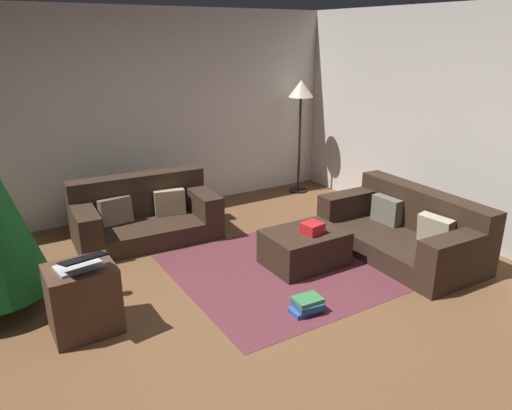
{
  "coord_description": "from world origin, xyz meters",
  "views": [
    {
      "loc": [
        -1.67,
        -2.95,
        2.27
      ],
      "look_at": [
        0.57,
        0.7,
        0.75
      ],
      "focal_mm": 33.85,
      "sensor_mm": 36.0,
      "label": 1
    }
  ],
  "objects_px": {
    "gift_box": "(312,228)",
    "laptop": "(81,263)",
    "ottoman": "(304,248)",
    "couch_left": "(144,215)",
    "corner_lamp": "(301,98)",
    "couch_right": "(406,230)",
    "book_stack": "(307,305)",
    "tv_remote": "(318,230)",
    "side_table": "(83,299)"
  },
  "relations": [
    {
      "from": "laptop",
      "to": "couch_right",
      "type": "bearing_deg",
      "value": -4.53
    },
    {
      "from": "couch_right",
      "to": "couch_left",
      "type": "bearing_deg",
      "value": 51.52
    },
    {
      "from": "couch_right",
      "to": "gift_box",
      "type": "distance_m",
      "value": 1.12
    },
    {
      "from": "couch_left",
      "to": "laptop",
      "type": "distance_m",
      "value": 1.99
    },
    {
      "from": "book_stack",
      "to": "corner_lamp",
      "type": "xyz_separation_m",
      "value": [
        1.96,
        2.8,
        1.34
      ]
    },
    {
      "from": "book_stack",
      "to": "couch_left",
      "type": "bearing_deg",
      "value": 104.95
    },
    {
      "from": "side_table",
      "to": "ottoman",
      "type": "bearing_deg",
      "value": 0.85
    },
    {
      "from": "ottoman",
      "to": "corner_lamp",
      "type": "height_order",
      "value": "corner_lamp"
    },
    {
      "from": "gift_box",
      "to": "book_stack",
      "type": "bearing_deg",
      "value": -129.87
    },
    {
      "from": "ottoman",
      "to": "side_table",
      "type": "xyz_separation_m",
      "value": [
        -2.22,
        -0.03,
        0.1
      ]
    },
    {
      "from": "gift_box",
      "to": "laptop",
      "type": "relative_size",
      "value": 0.48
    },
    {
      "from": "ottoman",
      "to": "laptop",
      "type": "bearing_deg",
      "value": -177.78
    },
    {
      "from": "couch_right",
      "to": "book_stack",
      "type": "height_order",
      "value": "couch_right"
    },
    {
      "from": "gift_box",
      "to": "corner_lamp",
      "type": "height_order",
      "value": "corner_lamp"
    },
    {
      "from": "laptop",
      "to": "corner_lamp",
      "type": "xyz_separation_m",
      "value": [
        3.64,
        2.13,
        0.79
      ]
    },
    {
      "from": "couch_right",
      "to": "side_table",
      "type": "height_order",
      "value": "couch_right"
    },
    {
      "from": "laptop",
      "to": "tv_remote",
      "type": "bearing_deg",
      "value": 0.62
    },
    {
      "from": "side_table",
      "to": "corner_lamp",
      "type": "bearing_deg",
      "value": 29.65
    },
    {
      "from": "gift_box",
      "to": "tv_remote",
      "type": "bearing_deg",
      "value": 6.86
    },
    {
      "from": "laptop",
      "to": "ottoman",
      "type": "bearing_deg",
      "value": 2.22
    },
    {
      "from": "gift_box",
      "to": "laptop",
      "type": "height_order",
      "value": "laptop"
    },
    {
      "from": "gift_box",
      "to": "laptop",
      "type": "distance_m",
      "value": 2.26
    },
    {
      "from": "corner_lamp",
      "to": "ottoman",
      "type": "bearing_deg",
      "value": -124.85
    },
    {
      "from": "laptop",
      "to": "book_stack",
      "type": "bearing_deg",
      "value": -21.93
    },
    {
      "from": "laptop",
      "to": "couch_left",
      "type": "bearing_deg",
      "value": 57.6
    },
    {
      "from": "book_stack",
      "to": "ottoman",
      "type": "bearing_deg",
      "value": 54.65
    },
    {
      "from": "laptop",
      "to": "book_stack",
      "type": "distance_m",
      "value": 1.89
    },
    {
      "from": "side_table",
      "to": "laptop",
      "type": "height_order",
      "value": "laptop"
    },
    {
      "from": "couch_left",
      "to": "couch_right",
      "type": "xyz_separation_m",
      "value": [
        2.27,
        -1.92,
        -0.01
      ]
    },
    {
      "from": "side_table",
      "to": "laptop",
      "type": "bearing_deg",
      "value": -81.8
    },
    {
      "from": "couch_left",
      "to": "ottoman",
      "type": "distance_m",
      "value": 1.96
    },
    {
      "from": "ottoman",
      "to": "couch_left",
      "type": "bearing_deg",
      "value": 126.47
    },
    {
      "from": "corner_lamp",
      "to": "book_stack",
      "type": "bearing_deg",
      "value": -124.99
    },
    {
      "from": "laptop",
      "to": "gift_box",
      "type": "bearing_deg",
      "value": 0.37
    },
    {
      "from": "gift_box",
      "to": "ottoman",
      "type": "bearing_deg",
      "value": 117.02
    },
    {
      "from": "couch_left",
      "to": "corner_lamp",
      "type": "height_order",
      "value": "corner_lamp"
    },
    {
      "from": "ottoman",
      "to": "side_table",
      "type": "distance_m",
      "value": 2.23
    },
    {
      "from": "couch_left",
      "to": "book_stack",
      "type": "height_order",
      "value": "couch_left"
    },
    {
      "from": "tv_remote",
      "to": "gift_box",
      "type": "bearing_deg",
      "value": 166.33
    },
    {
      "from": "side_table",
      "to": "corner_lamp",
      "type": "relative_size",
      "value": 0.34
    },
    {
      "from": "side_table",
      "to": "laptop",
      "type": "relative_size",
      "value": 1.38
    },
    {
      "from": "ottoman",
      "to": "couch_right",
      "type": "bearing_deg",
      "value": -17.48
    },
    {
      "from": "couch_right",
      "to": "tv_remote",
      "type": "xyz_separation_m",
      "value": [
        -0.98,
        0.29,
        0.11
      ]
    },
    {
      "from": "couch_left",
      "to": "tv_remote",
      "type": "height_order",
      "value": "couch_left"
    },
    {
      "from": "couch_left",
      "to": "book_stack",
      "type": "bearing_deg",
      "value": 108.2
    },
    {
      "from": "couch_left",
      "to": "corner_lamp",
      "type": "bearing_deg",
      "value": -166.47
    },
    {
      "from": "couch_left",
      "to": "laptop",
      "type": "height_order",
      "value": "laptop"
    },
    {
      "from": "gift_box",
      "to": "side_table",
      "type": "xyz_separation_m",
      "value": [
        -2.26,
        0.04,
        -0.14
      ]
    },
    {
      "from": "couch_left",
      "to": "corner_lamp",
      "type": "xyz_separation_m",
      "value": [
        2.58,
        0.47,
        1.14
      ]
    },
    {
      "from": "book_stack",
      "to": "tv_remote",
      "type": "bearing_deg",
      "value": 46.5
    }
  ]
}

